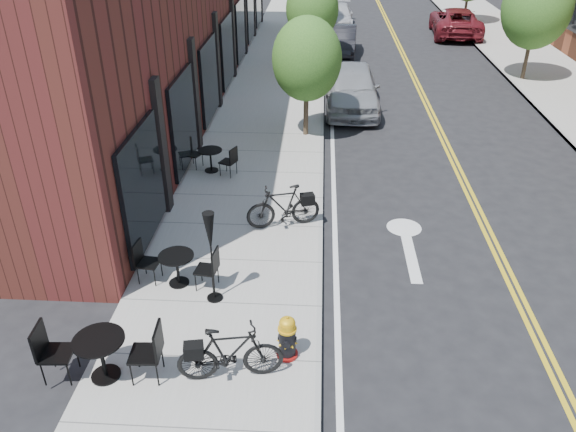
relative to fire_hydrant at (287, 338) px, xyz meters
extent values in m
plane|color=black|center=(0.60, 1.38, -0.53)|extent=(120.00, 120.00, 0.00)
cube|color=#9E9B93|center=(-1.40, 11.38, -0.47)|extent=(4.00, 70.00, 0.12)
cube|color=#4C1F18|center=(-5.90, 15.38, 2.97)|extent=(5.00, 28.00, 7.00)
cylinder|color=#382B1E|center=(0.00, 10.38, 0.40)|extent=(0.16, 0.16, 1.61)
ellipsoid|color=#2B5B1C|center=(0.00, 10.38, 2.08)|extent=(2.20, 2.20, 2.64)
cylinder|color=#382B1E|center=(0.00, 18.38, 0.43)|extent=(0.16, 0.16, 1.68)
ellipsoid|color=#2B5B1C|center=(0.00, 18.38, 2.19)|extent=(2.30, 2.30, 2.76)
cylinder|color=#382B1E|center=(0.00, 26.38, 0.38)|extent=(0.16, 0.16, 1.57)
cylinder|color=#382B1E|center=(9.20, 17.38, 0.50)|extent=(0.16, 0.16, 1.82)
ellipsoid|color=#2B5B1C|center=(9.20, 17.38, 2.53)|extent=(2.80, 2.80, 3.36)
cylinder|color=#382B1E|center=(9.20, 29.38, 0.50)|extent=(0.16, 0.16, 1.82)
cylinder|color=maroon|center=(0.00, 0.00, -0.38)|extent=(0.43, 0.43, 0.06)
cylinder|color=black|center=(0.00, 0.00, -0.10)|extent=(0.33, 0.33, 0.56)
cylinder|color=gold|center=(0.00, 0.00, 0.19)|extent=(0.37, 0.37, 0.04)
cylinder|color=gold|center=(0.00, 0.00, 0.27)|extent=(0.32, 0.32, 0.13)
ellipsoid|color=gold|center=(0.00, 0.00, 0.34)|extent=(0.31, 0.31, 0.16)
cylinder|color=gold|center=(0.00, 0.00, 0.43)|extent=(0.05, 0.05, 0.06)
imported|color=black|center=(-0.35, 4.38, 0.13)|extent=(1.86, 0.98, 1.07)
imported|color=black|center=(-0.90, -0.56, 0.12)|extent=(1.81, 0.79, 1.05)
cylinder|color=black|center=(-3.00, -0.66, -0.39)|extent=(0.51, 0.51, 0.03)
cylinder|color=black|center=(-3.00, -0.66, -0.01)|extent=(0.07, 0.07, 0.77)
cylinder|color=black|center=(-3.00, -0.66, 0.38)|extent=(0.88, 0.88, 0.03)
cylinder|color=black|center=(-2.36, 1.95, -0.39)|extent=(0.47, 0.47, 0.03)
cylinder|color=black|center=(-2.36, 1.95, -0.07)|extent=(0.06, 0.06, 0.66)
cylinder|color=black|center=(-2.36, 1.95, 0.27)|extent=(0.81, 0.81, 0.03)
cylinder|color=black|center=(-2.64, 7.35, -0.39)|extent=(0.52, 0.52, 0.03)
cylinder|color=black|center=(-2.64, 7.35, -0.09)|extent=(0.07, 0.07, 0.63)
cylinder|color=black|center=(-2.64, 7.35, 0.23)|extent=(0.90, 0.90, 0.03)
cylinder|color=black|center=(-1.53, 1.50, -0.39)|extent=(0.32, 0.32, 0.04)
cylinder|color=black|center=(-1.53, 1.50, 0.56)|extent=(0.04, 0.04, 1.89)
cone|color=black|center=(-1.53, 1.50, 1.13)|extent=(0.23, 0.23, 0.84)
imported|color=#919398|center=(1.63, 13.33, 0.30)|extent=(1.96, 4.85, 1.65)
imported|color=black|center=(1.40, 21.39, 0.17)|extent=(1.75, 4.32, 1.39)
imported|color=silver|center=(1.40, 28.40, 0.11)|extent=(1.88, 4.41, 1.27)
imported|color=maroon|center=(8.00, 26.25, 0.24)|extent=(2.96, 5.70, 1.53)
camera|label=1|loc=(0.44, -7.25, 6.61)|focal=35.00mm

